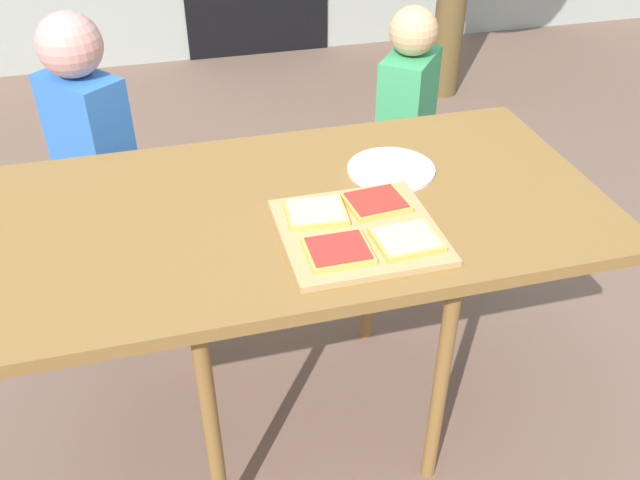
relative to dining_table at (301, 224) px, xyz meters
The scene contains 10 objects.
ground_plane 0.68m from the dining_table, ahead, with size 16.00×16.00×0.00m, color #795B4C.
dining_table is the anchor object (origin of this frame).
cutting_board 0.19m from the dining_table, 57.69° to the right, with size 0.34×0.33×0.01m, color tan.
pizza_slice_far_left 0.11m from the dining_table, 75.90° to the right, with size 0.14×0.12×0.02m.
pizza_slice_far_right 0.19m from the dining_table, 23.09° to the right, with size 0.14×0.13×0.02m.
pizza_slice_near_left 0.24m from the dining_table, 83.16° to the right, with size 0.13×0.12×0.02m.
pizza_slice_near_right 0.30m from the dining_table, 51.68° to the right, with size 0.14×0.12×0.02m.
plate_white_right 0.28m from the dining_table, 19.95° to the left, with size 0.22×0.22×0.01m, color white.
child_left 0.78m from the dining_table, 129.05° to the left, with size 0.26×0.27×1.04m.
child_right 0.85m from the dining_table, 51.49° to the left, with size 0.26×0.27×0.97m.
Camera 1 is at (-0.30, -1.30, 1.59)m, focal length 38.31 mm.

